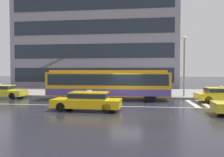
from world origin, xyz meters
TOP-DOWN VIEW (x-y plane):
  - ground_plane at (0.00, 0.00)m, footprint 160.00×160.00m
  - sidewalk_slab at (0.00, 9.07)m, footprint 80.00×10.00m
  - crosswalk_stripe_edge_near at (5.40, 1.04)m, footprint 0.44×4.40m
  - crosswalk_stripe_inner_a at (6.30, 1.04)m, footprint 0.44×4.40m
  - crosswalk_stripe_center at (7.20, 1.04)m, footprint 0.44×4.40m
  - lane_centre_line at (0.00, -1.20)m, footprint 72.00×0.14m
  - trolleybus at (-1.78, 2.47)m, footprint 12.36×2.82m
  - taxi_queued_behind_bus at (-12.50, 2.61)m, footprint 4.66×1.92m
  - taxi_ahead_of_bus at (8.06, 2.05)m, footprint 4.63×2.07m
  - taxi_oncoming_near at (-2.38, -3.28)m, footprint 4.71×1.94m
  - bus_shelter at (-4.20, 6.35)m, footprint 4.12×1.71m
  - pedestrian_at_shelter at (-0.38, 6.87)m, footprint 1.39×1.39m
  - pedestrian_approaching_curb at (2.38, 6.88)m, footprint 1.36×1.36m
  - pedestrian_walking_past at (-4.38, 6.32)m, footprint 1.34×1.34m
  - pedestrian_waiting_by_pole at (1.14, 6.90)m, footprint 1.44×1.44m
  - street_lamp at (5.43, 5.24)m, footprint 0.60×0.32m
  - office_tower_corner_left at (-6.43, 21.86)m, footprint 26.63×11.74m

SIDE VIEW (x-z plane):
  - ground_plane at x=0.00m, z-range 0.00..0.00m
  - lane_centre_line at x=0.00m, z-range 0.00..0.01m
  - crosswalk_stripe_edge_near at x=5.40m, z-range 0.00..0.01m
  - crosswalk_stripe_inner_a at x=6.30m, z-range 0.00..0.01m
  - crosswalk_stripe_center at x=7.20m, z-range 0.00..0.01m
  - sidewalk_slab at x=0.00m, z-range 0.00..0.14m
  - taxi_ahead_of_bus at x=8.06m, z-range 0.01..1.40m
  - taxi_oncoming_near at x=-2.38m, z-range 0.01..1.40m
  - taxi_queued_behind_bus at x=-12.50m, z-range 0.01..1.40m
  - trolleybus at x=-1.78m, z-range -0.86..3.90m
  - pedestrian_approaching_curb at x=2.38m, z-range 0.72..2.72m
  - pedestrian_walking_past at x=-4.38m, z-range 0.73..2.72m
  - pedestrian_waiting_by_pole at x=1.14m, z-range 0.78..2.78m
  - pedestrian_at_shelter at x=-0.38m, z-range 0.78..2.80m
  - bus_shelter at x=-4.20m, z-range 0.76..3.24m
  - street_lamp at x=5.43m, z-range 0.73..6.66m
  - office_tower_corner_left at x=-6.43m, z-range 0.01..25.99m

